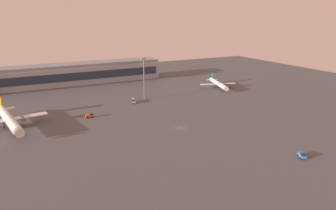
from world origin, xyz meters
TOP-DOWN VIEW (x-y plane):
  - ground_plane at (0.00, 0.00)m, footprint 416.00×416.00m
  - terminal_building at (-23.74, 129.87)m, footprint 137.25×22.40m
  - airplane_near_gate at (-75.70, 38.10)m, footprint 36.70×46.95m
  - airplane_terminal_side at (68.27, 62.28)m, footprint 27.27×34.70m
  - cargo_loader at (-36.42, 36.80)m, footprint 4.20×2.13m
  - fuel_truck at (-4.20, 53.50)m, footprint 4.21×6.63m
  - baggage_tractor at (25.98, -51.61)m, footprint 3.63×4.58m
  - apron_light_east at (5.57, 58.79)m, footprint 4.80×0.90m

SIDE VIEW (x-z plane):
  - ground_plane at x=0.00m, z-range 0.00..0.00m
  - cargo_loader at x=-36.42m, z-range 0.05..2.30m
  - baggage_tractor at x=25.98m, z-range 0.05..2.30m
  - fuel_truck at x=-4.20m, z-range 0.19..2.54m
  - airplane_terminal_side at x=68.27m, z-range -1.11..7.98m
  - airplane_near_gate at x=-75.70m, z-range -1.47..10.60m
  - terminal_building at x=-23.74m, z-range -0.11..16.29m
  - apron_light_east at x=5.57m, z-range 1.87..29.58m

